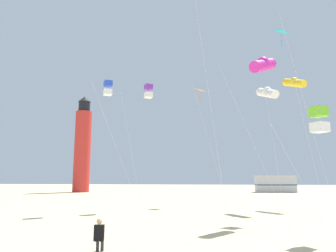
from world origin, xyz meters
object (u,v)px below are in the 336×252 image
(kite_box_lime, at_px, (319,120))
(lighthouse_distant, at_px, (83,146))
(kite_box_violet, at_px, (148,91))
(rv_van_silver, at_px, (275,184))
(kite_tube_magenta, at_px, (263,65))
(kite_tube_white, at_px, (267,93))
(kite_diamond_orange, at_px, (201,95))
(kite_box_blue, at_px, (108,88))
(kite_diamond_cyan, at_px, (283,39))
(kite_flyer_standing, at_px, (99,234))
(kite_tube_gold, at_px, (294,83))

(kite_box_lime, relative_size, lighthouse_distant, 0.34)
(kite_box_violet, xyz_separation_m, rv_van_silver, (16.36, 29.45, -8.32))
(kite_tube_magenta, relative_size, kite_tube_white, 0.99)
(kite_diamond_orange, distance_m, kite_box_violet, 6.35)
(kite_box_blue, relative_size, rv_van_silver, 1.54)
(kite_diamond_cyan, relative_size, rv_van_silver, 2.04)
(kite_tube_magenta, bearing_deg, kite_box_blue, 159.23)
(kite_flyer_standing, relative_size, kite_tube_white, 0.11)
(kite_diamond_orange, xyz_separation_m, kite_diamond_cyan, (6.07, -7.58, 1.95))
(kite_box_violet, xyz_separation_m, kite_diamond_cyan, (10.45, -3.04, 2.73))
(kite_box_lime, distance_m, kite_diamond_cyan, 10.76)
(kite_box_blue, relative_size, kite_tube_gold, 0.85)
(kite_diamond_orange, distance_m, rv_van_silver, 29.10)
(kite_tube_magenta, distance_m, kite_tube_white, 7.17)
(rv_van_silver, bearing_deg, kite_box_blue, -123.79)
(kite_tube_magenta, xyz_separation_m, kite_tube_white, (1.61, 6.99, 0.10))
(kite_diamond_cyan, bearing_deg, lighthouse_distant, 132.01)
(kite_box_blue, bearing_deg, kite_box_violet, 37.26)
(kite_tube_magenta, xyz_separation_m, rv_van_silver, (8.09, 35.82, -7.96))
(kite_tube_magenta, relative_size, kite_box_violet, 0.98)
(kite_box_blue, xyz_separation_m, kite_tube_magenta, (11.11, -4.21, -0.10))
(kite_tube_magenta, xyz_separation_m, lighthouse_distant, (-24.75, 33.23, -1.51))
(kite_tube_white, distance_m, rv_van_silver, 30.64)
(kite_box_lime, xyz_separation_m, kite_box_violet, (-9.67, 10.84, 4.64))
(kite_tube_white, relative_size, kite_diamond_cyan, 0.76)
(kite_box_lime, bearing_deg, kite_flyer_standing, -158.53)
(kite_tube_gold, xyz_separation_m, kite_diamond_cyan, (-2.46, -6.47, 1.36))
(kite_flyer_standing, relative_size, kite_tube_gold, 0.10)
(kite_flyer_standing, bearing_deg, kite_box_blue, -84.09)
(kite_tube_gold, xyz_separation_m, kite_tube_magenta, (-4.64, -9.80, -1.73))
(kite_diamond_orange, bearing_deg, lighthouse_distant, 133.05)
(kite_tube_gold, distance_m, lighthouse_distant, 37.73)
(kite_diamond_orange, xyz_separation_m, lighthouse_distant, (-20.86, 22.33, -2.65))
(kite_box_blue, distance_m, rv_van_silver, 37.85)
(rv_van_silver, bearing_deg, kite_diamond_cyan, -102.81)
(kite_diamond_orange, bearing_deg, kite_tube_magenta, -70.36)
(kite_box_lime, xyz_separation_m, kite_diamond_orange, (-5.29, 15.38, 5.42))
(kite_flyer_standing, xyz_separation_m, rv_van_silver, (15.41, 43.72, 0.78))
(kite_flyer_standing, distance_m, kite_diamond_orange, 21.51)
(kite_box_blue, distance_m, kite_diamond_orange, 9.90)
(kite_tube_magenta, distance_m, kite_diamond_orange, 11.64)
(kite_diamond_orange, relative_size, kite_diamond_cyan, 0.84)
(kite_flyer_standing, bearing_deg, kite_box_violet, -97.66)
(kite_box_lime, distance_m, kite_tube_magenta, 6.35)
(kite_tube_gold, distance_m, kite_tube_white, 4.44)
(kite_box_violet, bearing_deg, lighthouse_distant, 121.53)
(kite_box_lime, relative_size, rv_van_silver, 0.86)
(kite_flyer_standing, xyz_separation_m, kite_box_lime, (8.72, 3.43, 4.45))
(rv_van_silver, bearing_deg, kite_tube_magenta, -105.23)
(kite_box_blue, bearing_deg, kite_diamond_orange, 42.83)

